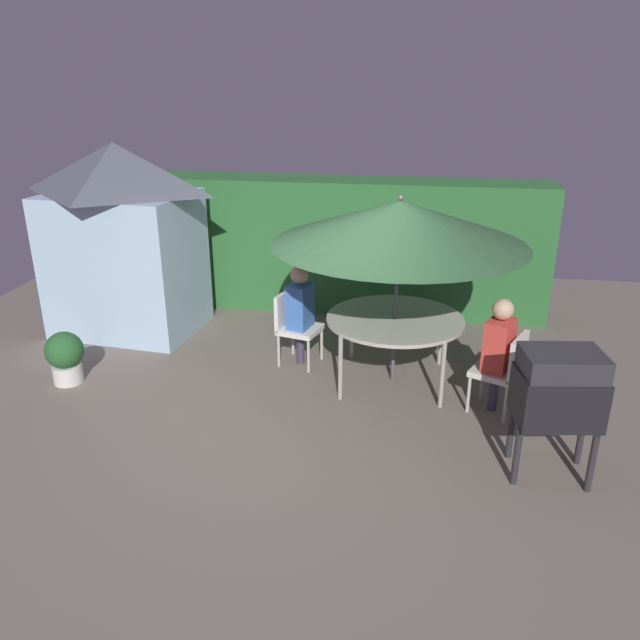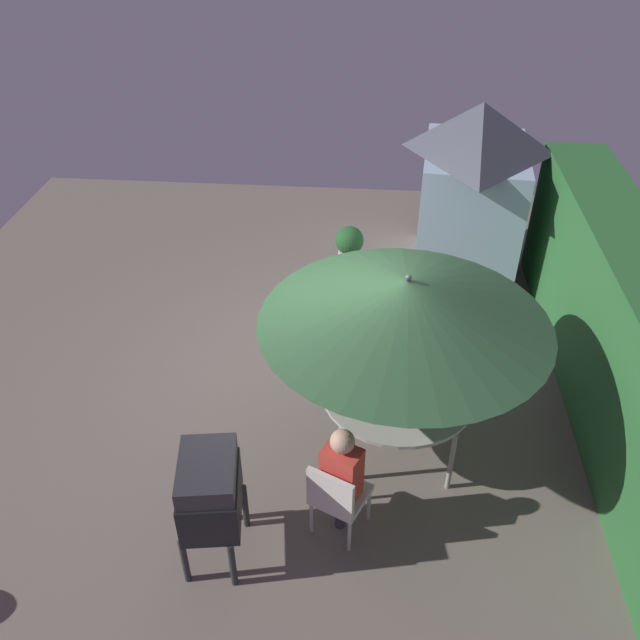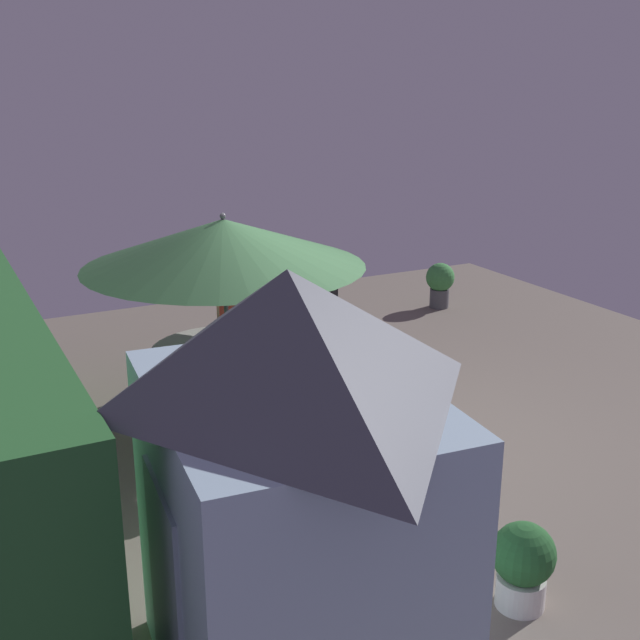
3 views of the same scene
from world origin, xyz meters
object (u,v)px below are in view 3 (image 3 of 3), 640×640
object	(u,v)px
chair_far_side	(246,425)
person_in_blue	(244,393)
potted_plant_by_shed	(440,282)
patio_umbrella	(224,243)
chair_near_shed	(236,333)
garden_shed	(289,494)
bbq_grill	(306,290)
patio_table	(228,353)
person_in_red	(235,314)
potted_plant_by_grill	(523,563)

from	to	relation	value
chair_far_side	person_in_blue	size ratio (longest dim) A/B	0.71
person_in_blue	potted_plant_by_shed	bearing A→B (deg)	-52.54
patio_umbrella	person_in_blue	world-z (taller)	patio_umbrella
chair_near_shed	garden_shed	bearing A→B (deg)	161.98
garden_shed	person_in_blue	size ratio (longest dim) A/B	2.03
patio_umbrella	bbq_grill	distance (m)	2.42
chair_near_shed	chair_far_side	xyz separation A→B (m)	(-2.42, 0.86, 0.00)
patio_table	chair_far_side	size ratio (longest dim) A/B	1.74
person_in_blue	garden_shed	bearing A→B (deg)	163.58
patio_table	person_in_red	xyz separation A→B (m)	(1.10, -0.51, 0.04)
bbq_grill	person_in_red	world-z (taller)	person_in_red
garden_shed	potted_plant_by_grill	distance (m)	1.97
chair_near_shed	person_in_blue	distance (m)	2.50
potted_plant_by_shed	person_in_blue	xyz separation A→B (m)	(-3.57, 4.65, 0.38)
patio_umbrella	chair_near_shed	bearing A→B (deg)	-24.97
chair_far_side	potted_plant_by_grill	world-z (taller)	chair_far_side
person_in_red	person_in_blue	xyz separation A→B (m)	(-2.26, 0.80, 0.00)
garden_shed	chair_far_side	world-z (taller)	garden_shed
potted_plant_by_shed	garden_shed	bearing A→B (deg)	138.59
garden_shed	potted_plant_by_grill	world-z (taller)	garden_shed
potted_plant_by_shed	potted_plant_by_grill	size ratio (longest dim) A/B	1.12
patio_umbrella	chair_near_shed	world-z (taller)	patio_umbrella
garden_shed	chair_near_shed	distance (m)	5.22
patio_table	potted_plant_by_grill	world-z (taller)	patio_table
potted_plant_by_grill	chair_far_side	bearing A→B (deg)	21.35
bbq_grill	potted_plant_by_grill	size ratio (longest dim) A/B	1.93
potted_plant_by_shed	potted_plant_by_grill	xyz separation A→B (m)	(-6.15, 3.70, -0.06)
chair_near_shed	person_in_red	world-z (taller)	person_in_red
bbq_grill	potted_plant_by_grill	xyz separation A→B (m)	(-5.22, 0.95, -0.51)
chair_near_shed	person_in_red	size ratio (longest dim) A/B	0.71
bbq_grill	person_in_red	bearing A→B (deg)	109.06
chair_far_side	garden_shed	bearing A→B (deg)	163.50
chair_near_shed	potted_plant_by_grill	world-z (taller)	chair_near_shed
potted_plant_by_shed	person_in_blue	distance (m)	5.87
patio_table	potted_plant_by_shed	size ratio (longest dim) A/B	2.26
patio_umbrella	person_in_red	distance (m)	1.64
chair_far_side	person_in_blue	world-z (taller)	person_in_blue
patio_table	chair_near_shed	world-z (taller)	chair_near_shed
potted_plant_by_grill	person_in_red	xyz separation A→B (m)	(4.84, 0.15, 0.45)
person_in_red	person_in_blue	size ratio (longest dim) A/B	1.00
patio_table	bbq_grill	bearing A→B (deg)	-47.51
potted_plant_by_grill	person_in_blue	size ratio (longest dim) A/B	0.49
garden_shed	patio_table	xyz separation A→B (m)	(3.73, -1.05, -0.56)
chair_near_shed	potted_plant_by_shed	size ratio (longest dim) A/B	1.30
garden_shed	chair_near_shed	bearing A→B (deg)	-18.02
potted_plant_by_grill	chair_near_shed	bearing A→B (deg)	1.37
chair_far_side	person_in_blue	xyz separation A→B (m)	(0.08, -0.02, 0.26)
garden_shed	patio_umbrella	world-z (taller)	garden_shed
patio_table	patio_umbrella	size ratio (longest dim) A/B	0.56
chair_near_shed	chair_far_side	size ratio (longest dim) A/B	1.00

